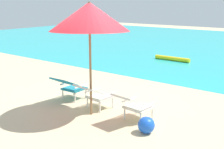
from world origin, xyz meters
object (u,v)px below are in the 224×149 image
Objects in this scene: lounge_chair_right at (134,104)px; beach_ball at (146,125)px; lounge_chair_left at (69,86)px; lounge_chair_center at (95,94)px; swim_buoy at (172,59)px; beach_umbrella_center at (89,17)px.

lounge_chair_right reaches higher than beach_ball.
lounge_chair_center is (0.96, -0.12, 0.00)m from lounge_chair_left.
lounge_chair_center is at bearing 168.63° from beach_ball.
beach_ball is at bearing -31.47° from lounge_chair_right.
swim_buoy is 7.23m from beach_umbrella_center.
lounge_chair_left and lounge_chair_center have the same top height.
beach_umbrella_center is (0.12, -0.26, 1.80)m from lounge_chair_center.
beach_umbrella_center is at bearing 177.40° from beach_ball.
beach_umbrella_center is (-1.00, -0.24, 1.80)m from lounge_chair_right.
lounge_chair_left is 2.13m from beach_umbrella_center.
lounge_chair_right is at bearing -0.70° from lounge_chair_center.
swim_buoy is 6.96m from lounge_chair_right.
lounge_chair_right is at bearing 13.81° from beach_umbrella_center.
beach_ball is (2.59, -0.44, -0.24)m from lounge_chair_left.
swim_buoy is 6.43m from lounge_chair_left.
lounge_chair_right is at bearing -70.30° from swim_buoy.
beach_umbrella_center is at bearing -166.19° from lounge_chair_right.
beach_umbrella_center reaches higher than lounge_chair_left.
lounge_chair_right is (2.34, -6.55, 0.31)m from swim_buoy.
lounge_chair_right is 2.07m from beach_umbrella_center.
lounge_chair_left is at bearing 173.13° from lounge_chair_center.
beach_umbrella_center is (1.35, -6.79, 2.10)m from swim_buoy.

